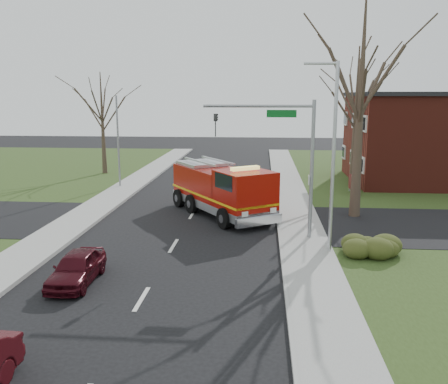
{
  "coord_description": "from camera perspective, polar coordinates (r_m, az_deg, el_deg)",
  "views": [
    {
      "loc": [
        4.13,
        -21.18,
        6.98
      ],
      "look_at": [
        2.15,
        3.18,
        2.0
      ],
      "focal_mm": 38.0,
      "sensor_mm": 36.0,
      "label": 1
    }
  ],
  "objects": [
    {
      "name": "bare_tree_left",
      "position": [
        43.56,
        -14.47,
        9.3
      ],
      "size": [
        4.5,
        4.5,
        9.0
      ],
      "color": "#403025",
      "rests_on": "ground"
    },
    {
      "name": "sidewalk_left",
      "position": [
        24.55,
        -20.54,
        -5.57
      ],
      "size": [
        2.4,
        80.0,
        0.15
      ],
      "primitive_type": "cube",
      "color": "gray",
      "rests_on": "ground"
    },
    {
      "name": "ground",
      "position": [
        22.68,
        -6.11,
        -6.48
      ],
      "size": [
        120.0,
        120.0,
        0.0
      ],
      "primitive_type": "plane",
      "color": "black",
      "rests_on": "ground"
    },
    {
      "name": "traffic_signal_mast",
      "position": [
        22.82,
        7.38,
        5.71
      ],
      "size": [
        5.29,
        0.18,
        6.8
      ],
      "color": "gray",
      "rests_on": "ground"
    },
    {
      "name": "parked_car_maroon",
      "position": [
        18.94,
        -17.32,
        -8.69
      ],
      "size": [
        1.49,
        3.6,
        1.22
      ],
      "primitive_type": "imported",
      "rotation": [
        0.0,
        0.0,
        0.02
      ],
      "color": "#390910",
      "rests_on": "ground"
    },
    {
      "name": "health_center_sign",
      "position": [
        34.82,
        15.12,
        1.02
      ],
      "size": [
        0.12,
        2.0,
        1.4
      ],
      "color": "#541413",
      "rests_on": "ground"
    },
    {
      "name": "hedge_corner",
      "position": [
        21.72,
        17.49,
        -6.17
      ],
      "size": [
        2.8,
        2.0,
        0.9
      ],
      "primitive_type": "ellipsoid",
      "color": "#283413",
      "rests_on": "lawn_right"
    },
    {
      "name": "streetlight_pole",
      "position": [
        21.04,
        12.89,
        4.6
      ],
      "size": [
        1.48,
        0.16,
        8.4
      ],
      "color": "#B7BABF",
      "rests_on": "ground"
    },
    {
      "name": "fire_engine",
      "position": [
        27.91,
        -0.21,
        0.13
      ],
      "size": [
        6.76,
        8.2,
        3.25
      ],
      "rotation": [
        0.0,
        0.0,
        0.59
      ],
      "color": "#910E06",
      "rests_on": "ground"
    },
    {
      "name": "bare_tree_near",
      "position": [
        27.71,
        16.19,
        11.97
      ],
      "size": [
        6.0,
        6.0,
        12.0
      ],
      "color": "#403025",
      "rests_on": "ground"
    },
    {
      "name": "utility_pole_far",
      "position": [
        37.0,
        -12.61,
        5.85
      ],
      "size": [
        0.14,
        0.14,
        7.0
      ],
      "primitive_type": "cylinder",
      "color": "gray",
      "rests_on": "ground"
    },
    {
      "name": "sidewalk_right",
      "position": [
        22.37,
        9.8,
        -6.63
      ],
      "size": [
        2.4,
        80.0,
        0.15
      ],
      "primitive_type": "cube",
      "color": "gray",
      "rests_on": "ground"
    },
    {
      "name": "bare_tree_far",
      "position": [
        36.83,
        15.67,
        10.33
      ],
      "size": [
        5.25,
        5.25,
        10.5
      ],
      "color": "#403025",
      "rests_on": "ground"
    }
  ]
}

